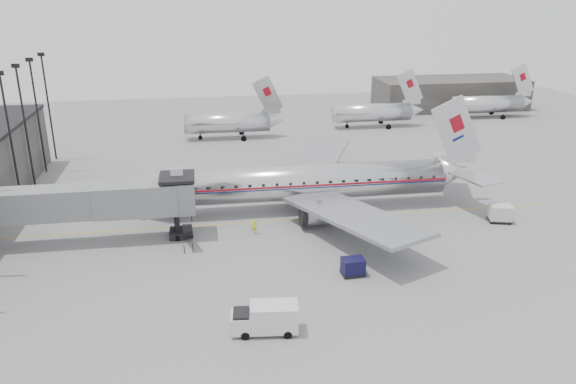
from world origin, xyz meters
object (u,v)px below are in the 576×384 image
at_px(baggage_cart_navy, 353,266).
at_px(ramp_worker, 254,227).
at_px(airliner, 312,182).
at_px(service_van, 266,318).
at_px(baggage_cart_white, 500,213).

xyz_separation_m(baggage_cart_navy, ramp_worker, (-7.60, 10.01, -0.05)).
height_order(airliner, ramp_worker, airliner).
xyz_separation_m(service_van, baggage_cart_navy, (8.58, 7.39, -0.37)).
distance_m(service_van, ramp_worker, 17.42).
distance_m(baggage_cart_white, ramp_worker, 26.34).
bearing_deg(baggage_cart_white, service_van, -134.09).
height_order(airliner, baggage_cart_navy, airliner).
height_order(baggage_cart_navy, ramp_worker, baggage_cart_navy).
bearing_deg(ramp_worker, airliner, 43.20).
relative_size(airliner, baggage_cart_navy, 19.10).
bearing_deg(baggage_cart_navy, airliner, 88.78).
bearing_deg(baggage_cart_white, baggage_cart_navy, -139.38).
relative_size(airliner, service_van, 7.87).
distance_m(service_van, baggage_cart_navy, 11.33).
bearing_deg(service_van, airliner, 77.21).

